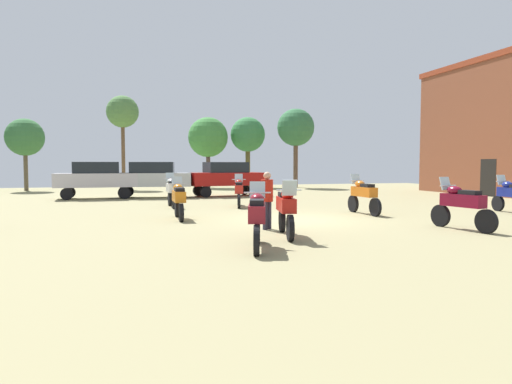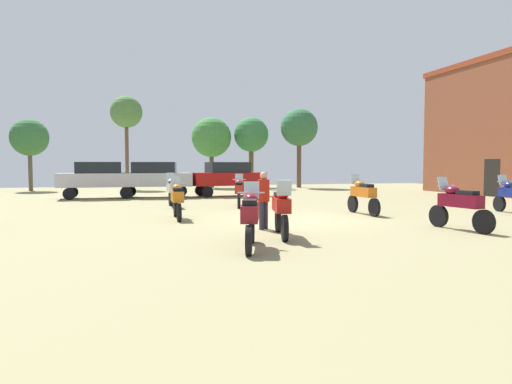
{
  "view_description": "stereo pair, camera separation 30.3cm",
  "coord_description": "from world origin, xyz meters",
  "px_view_note": "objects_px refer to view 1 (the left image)",
  "views": [
    {
      "loc": [
        -5.4,
        -14.4,
        1.87
      ],
      "look_at": [
        -0.04,
        4.45,
        0.7
      ],
      "focal_mm": 32.17,
      "sensor_mm": 36.0,
      "label": 1
    },
    {
      "loc": [
        -5.11,
        -14.48,
        1.87
      ],
      "look_at": [
        -0.04,
        4.45,
        0.7
      ],
      "focal_mm": 32.17,
      "sensor_mm": 36.0,
      "label": 2
    }
  ],
  "objects_px": {
    "person_1": "(267,196)",
    "tree_6": "(208,138)",
    "motorcycle_10": "(257,216)",
    "car_3": "(96,177)",
    "motorcycle_4": "(363,195)",
    "motorcycle_8": "(286,208)",
    "motorcycle_5": "(172,190)",
    "tree_1": "(248,135)",
    "motorcycle_6": "(512,194)",
    "tree_3": "(296,128)",
    "tree_4": "(25,138)",
    "car_2": "(153,177)",
    "tree_7": "(123,113)",
    "car_1": "(226,176)",
    "motorcycle_7": "(462,204)",
    "motorcycle_3": "(239,191)",
    "motorcycle_1": "(179,198)"
  },
  "relations": [
    {
      "from": "motorcycle_10",
      "to": "car_2",
      "type": "height_order",
      "value": "car_2"
    },
    {
      "from": "car_2",
      "to": "car_3",
      "type": "xyz_separation_m",
      "value": [
        -2.99,
        0.06,
        0.0
      ]
    },
    {
      "from": "motorcycle_5",
      "to": "tree_1",
      "type": "relative_size",
      "value": 0.38
    },
    {
      "from": "car_1",
      "to": "tree_1",
      "type": "bearing_deg",
      "value": -29.37
    },
    {
      "from": "tree_7",
      "to": "motorcycle_7",
      "type": "bearing_deg",
      "value": -69.99
    },
    {
      "from": "motorcycle_10",
      "to": "car_1",
      "type": "height_order",
      "value": "car_1"
    },
    {
      "from": "motorcycle_10",
      "to": "car_3",
      "type": "xyz_separation_m",
      "value": [
        -4.31,
        16.82,
        0.45
      ]
    },
    {
      "from": "motorcycle_3",
      "to": "car_2",
      "type": "xyz_separation_m",
      "value": [
        -3.33,
        6.85,
        0.46
      ]
    },
    {
      "from": "motorcycle_1",
      "to": "tree_7",
      "type": "height_order",
      "value": "tree_7"
    },
    {
      "from": "motorcycle_6",
      "to": "person_1",
      "type": "xyz_separation_m",
      "value": [
        -10.33,
        -1.65,
        0.24
      ]
    },
    {
      "from": "motorcycle_7",
      "to": "tree_4",
      "type": "distance_m",
      "value": 29.7
    },
    {
      "from": "car_3",
      "to": "tree_1",
      "type": "xyz_separation_m",
      "value": [
        11.25,
        10.16,
        3.1
      ]
    },
    {
      "from": "motorcycle_8",
      "to": "tree_4",
      "type": "relative_size",
      "value": 0.43
    },
    {
      "from": "motorcycle_3",
      "to": "motorcycle_4",
      "type": "xyz_separation_m",
      "value": [
        3.77,
        -4.21,
        0.03
      ]
    },
    {
      "from": "motorcycle_6",
      "to": "tree_7",
      "type": "bearing_deg",
      "value": 127.86
    },
    {
      "from": "motorcycle_6",
      "to": "car_2",
      "type": "bearing_deg",
      "value": 141.22
    },
    {
      "from": "motorcycle_10",
      "to": "tree_3",
      "type": "xyz_separation_m",
      "value": [
        10.56,
        25.43,
        4.1
      ]
    },
    {
      "from": "motorcycle_6",
      "to": "motorcycle_10",
      "type": "bearing_deg",
      "value": -153.5
    },
    {
      "from": "motorcycle_6",
      "to": "tree_3",
      "type": "distance_m",
      "value": 21.37
    },
    {
      "from": "tree_3",
      "to": "motorcycle_10",
      "type": "bearing_deg",
      "value": -112.55
    },
    {
      "from": "motorcycle_7",
      "to": "motorcycle_3",
      "type": "bearing_deg",
      "value": 107.72
    },
    {
      "from": "tree_1",
      "to": "motorcycle_3",
      "type": "bearing_deg",
      "value": -106.12
    },
    {
      "from": "car_2",
      "to": "car_3",
      "type": "relative_size",
      "value": 1.04
    },
    {
      "from": "motorcycle_5",
      "to": "tree_1",
      "type": "bearing_deg",
      "value": 63.33
    },
    {
      "from": "motorcycle_10",
      "to": "car_3",
      "type": "bearing_deg",
      "value": 121.14
    },
    {
      "from": "motorcycle_7",
      "to": "motorcycle_10",
      "type": "distance_m",
      "value": 6.51
    },
    {
      "from": "tree_1",
      "to": "tree_3",
      "type": "height_order",
      "value": "tree_3"
    },
    {
      "from": "motorcycle_8",
      "to": "person_1",
      "type": "distance_m",
      "value": 1.42
    },
    {
      "from": "person_1",
      "to": "motorcycle_8",
      "type": "bearing_deg",
      "value": -118.53
    },
    {
      "from": "car_2",
      "to": "car_3",
      "type": "distance_m",
      "value": 2.99
    },
    {
      "from": "car_3",
      "to": "tree_4",
      "type": "height_order",
      "value": "tree_4"
    },
    {
      "from": "tree_6",
      "to": "tree_1",
      "type": "bearing_deg",
      "value": -2.37
    },
    {
      "from": "tree_1",
      "to": "motorcycle_5",
      "type": "bearing_deg",
      "value": -115.29
    },
    {
      "from": "motorcycle_7",
      "to": "car_1",
      "type": "relative_size",
      "value": 0.49
    },
    {
      "from": "tree_4",
      "to": "tree_7",
      "type": "distance_m",
      "value": 6.99
    },
    {
      "from": "motorcycle_10",
      "to": "car_1",
      "type": "bearing_deg",
      "value": 96.97
    },
    {
      "from": "car_3",
      "to": "tree_7",
      "type": "height_order",
      "value": "tree_7"
    },
    {
      "from": "motorcycle_6",
      "to": "car_3",
      "type": "xyz_separation_m",
      "value": [
        -15.75,
        12.34,
        0.46
      ]
    },
    {
      "from": "motorcycle_6",
      "to": "car_1",
      "type": "xyz_separation_m",
      "value": [
        -8.53,
        12.38,
        0.46
      ]
    },
    {
      "from": "motorcycle_1",
      "to": "motorcycle_7",
      "type": "relative_size",
      "value": 0.96
    },
    {
      "from": "motorcycle_5",
      "to": "tree_3",
      "type": "bearing_deg",
      "value": 51.27
    },
    {
      "from": "person_1",
      "to": "tree_6",
      "type": "distance_m",
      "value": 24.62
    },
    {
      "from": "motorcycle_1",
      "to": "car_3",
      "type": "relative_size",
      "value": 0.49
    },
    {
      "from": "tree_3",
      "to": "motorcycle_1",
      "type": "bearing_deg",
      "value": -120.85
    },
    {
      "from": "motorcycle_8",
      "to": "car_3",
      "type": "height_order",
      "value": "car_3"
    },
    {
      "from": "motorcycle_3",
      "to": "motorcycle_5",
      "type": "bearing_deg",
      "value": -177.75
    },
    {
      "from": "motorcycle_1",
      "to": "car_1",
      "type": "relative_size",
      "value": 0.47
    },
    {
      "from": "motorcycle_7",
      "to": "motorcycle_8",
      "type": "distance_m",
      "value": 5.22
    },
    {
      "from": "motorcycle_4",
      "to": "motorcycle_8",
      "type": "bearing_deg",
      "value": -138.07
    },
    {
      "from": "tree_7",
      "to": "motorcycle_6",
      "type": "bearing_deg",
      "value": -57.27
    }
  ]
}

